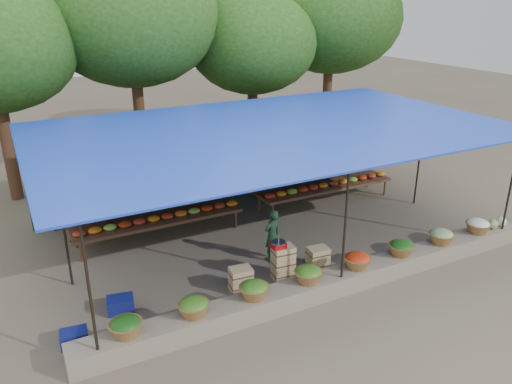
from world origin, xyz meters
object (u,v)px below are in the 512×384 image
vendor_seated (272,235)px  weighing_scale (278,244)px  blue_crate_front (74,338)px  crate_counter (282,266)px  blue_crate_back (121,304)px

vendor_seated → weighing_scale: bearing=53.0°
weighing_scale → blue_crate_front: (-4.20, -0.22, -0.71)m
crate_counter → weighing_scale: weighing_scale is taller
weighing_scale → vendor_seated: vendor_seated is taller
weighing_scale → blue_crate_back: bearing=173.0°
crate_counter → blue_crate_back: 3.38m
crate_counter → blue_crate_front: crate_counter is taller
crate_counter → blue_crate_back: (-3.35, 0.40, -0.16)m
vendor_seated → blue_crate_front: size_ratio=2.69×
blue_crate_front → blue_crate_back: bearing=40.1°
blue_crate_front → crate_counter: bearing=9.9°
weighing_scale → blue_crate_back: 3.35m
vendor_seated → blue_crate_front: bearing=-2.8°
crate_counter → vendor_seated: 0.92m
weighing_scale → blue_crate_front: 4.27m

